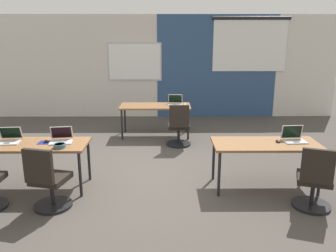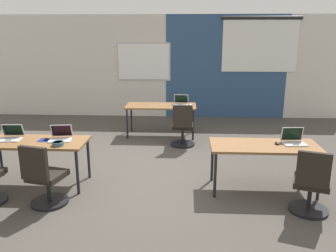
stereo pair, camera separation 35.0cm
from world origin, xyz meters
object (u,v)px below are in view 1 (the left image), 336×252
(desk_near_left, at_px, (34,147))
(chair_near_right_end, at_px, (314,184))
(laptop_near_left_end, at_px, (9,139))
(chair_near_left_inner, at_px, (48,184))
(laptop_near_right_end, at_px, (294,138))
(desk_far_center, at_px, (155,108))
(laptop_far_right, at_px, (175,103))
(chair_far_right, at_px, (179,129))
(laptop_near_left_inner, at_px, (61,139))
(mouse_near_right_end, at_px, (278,141))
(mouse_far_right, at_px, (185,104))
(mouse_near_left_inner, at_px, (46,141))
(snack_bowl, at_px, (60,145))
(desk_near_right, at_px, (266,147))

(desk_near_left, xyz_separation_m, chair_near_right_end, (3.97, -0.71, -0.28))
(laptop_near_left_end, bearing_deg, chair_near_left_inner, -48.07)
(laptop_near_right_end, bearing_deg, desk_far_center, 124.82)
(laptop_far_right, bearing_deg, chair_far_right, -80.99)
(desk_far_center, height_order, laptop_near_left_inner, laptop_near_left_inner)
(mouse_near_right_end, relative_size, chair_near_left_inner, 0.12)
(mouse_far_right, relative_size, laptop_near_left_inner, 0.30)
(mouse_near_left_inner, xyz_separation_m, snack_bowl, (0.28, -0.25, 0.01))
(mouse_near_right_end, relative_size, mouse_far_right, 0.96)
(snack_bowl, bearing_deg, chair_far_right, 50.94)
(desk_far_center, height_order, laptop_near_right_end, laptop_near_right_end)
(chair_near_left_inner, bearing_deg, laptop_far_right, -103.22)
(mouse_near_left_inner, bearing_deg, laptop_near_left_inner, 9.51)
(mouse_far_right, bearing_deg, chair_near_right_end, -66.38)
(laptop_far_right, xyz_separation_m, mouse_far_right, (0.23, -0.05, -0.03))
(desk_far_center, xyz_separation_m, mouse_near_left_inner, (-1.59, -2.75, 0.08))
(chair_near_left_inner, bearing_deg, mouse_near_left_inner, -58.11)
(desk_near_right, xyz_separation_m, laptop_far_right, (-1.30, 2.87, 0.11))
(laptop_near_left_inner, bearing_deg, laptop_near_right_end, -8.19)
(desk_near_right, bearing_deg, snack_bowl, -176.21)
(chair_near_left_inner, bearing_deg, mouse_far_right, -106.41)
(chair_near_left_inner, bearing_deg, laptop_near_right_end, -154.19)
(laptop_near_right_end, relative_size, chair_near_left_inner, 0.38)
(desk_near_left, distance_m, desk_far_center, 3.30)
(laptop_near_left_inner, bearing_deg, chair_near_left_inner, -96.94)
(desk_near_left, height_order, laptop_near_left_inner, laptop_near_left_inner)
(mouse_near_right_end, bearing_deg, mouse_near_left_inner, 179.74)
(desk_near_left, bearing_deg, chair_near_left_inner, -59.33)
(laptop_far_right, distance_m, laptop_near_left_inner, 3.33)
(laptop_far_right, relative_size, laptop_near_left_inner, 0.96)
(laptop_far_right, xyz_separation_m, laptop_near_left_end, (-2.60, -2.80, -0.00))
(mouse_far_right, xyz_separation_m, laptop_near_left_inner, (-2.04, -2.74, 0.03))
(desk_far_center, xyz_separation_m, laptop_near_left_end, (-2.15, -2.73, 0.11))
(desk_near_right, distance_m, laptop_far_right, 3.16)
(desk_near_left, bearing_deg, chair_far_right, 41.97)
(desk_far_center, bearing_deg, chair_far_right, -56.44)
(chair_near_right_end, distance_m, laptop_near_left_inner, 3.69)
(laptop_near_left_end, distance_m, mouse_near_left_inner, 0.56)
(laptop_near_left_end, distance_m, chair_near_left_inner, 1.17)
(chair_near_left_inner, relative_size, snack_bowl, 5.18)
(desk_near_right, height_order, laptop_near_left_end, laptop_near_left_end)
(desk_far_center, bearing_deg, desk_near_right, -57.99)
(desk_far_center, distance_m, laptop_near_left_end, 3.47)
(chair_far_right, bearing_deg, laptop_far_right, -85.88)
(chair_far_right, bearing_deg, laptop_near_left_end, 36.69)
(chair_near_right_end, relative_size, mouse_near_left_inner, 8.63)
(snack_bowl, bearing_deg, mouse_near_right_end, 4.10)
(laptop_near_left_end, distance_m, laptop_near_left_inner, 0.79)
(desk_near_left, relative_size, chair_far_right, 1.74)
(desk_near_right, height_order, laptop_near_right_end, laptop_near_right_end)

